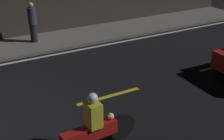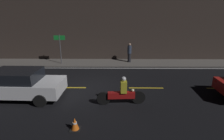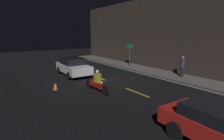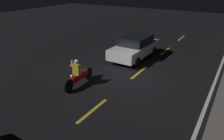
# 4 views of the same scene
# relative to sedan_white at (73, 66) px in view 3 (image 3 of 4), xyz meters

# --- Properties ---
(ground_plane) EXTENTS (56.00, 56.00, 0.00)m
(ground_plane) POSITION_rel_sedan_white_xyz_m (3.06, 1.30, -0.77)
(ground_plane) COLOR black
(raised_curb) EXTENTS (28.00, 2.25, 0.12)m
(raised_curb) POSITION_rel_sedan_white_xyz_m (3.06, 6.52, -0.71)
(raised_curb) COLOR #605B56
(raised_curb) RESTS_ON ground
(building_front) EXTENTS (28.00, 0.30, 7.03)m
(building_front) POSITION_rel_sedan_white_xyz_m (3.06, 7.80, 2.74)
(building_front) COLOR #382D28
(building_front) RESTS_ON ground
(lane_dash_a) EXTENTS (2.00, 0.14, 0.01)m
(lane_dash_a) POSITION_rel_sedan_white_xyz_m (-6.94, 1.30, -0.77)
(lane_dash_a) COLOR gold
(lane_dash_a) RESTS_ON ground
(lane_dash_b) EXTENTS (2.00, 0.14, 0.01)m
(lane_dash_b) POSITION_rel_sedan_white_xyz_m (-2.44, 1.30, -0.77)
(lane_dash_b) COLOR gold
(lane_dash_b) RESTS_ON ground
(lane_dash_c) EXTENTS (2.00, 0.14, 0.01)m
(lane_dash_c) POSITION_rel_sedan_white_xyz_m (2.06, 1.30, -0.77)
(lane_dash_c) COLOR gold
(lane_dash_c) RESTS_ON ground
(lane_dash_d) EXTENTS (2.00, 0.14, 0.01)m
(lane_dash_d) POSITION_rel_sedan_white_xyz_m (6.56, 1.30, -0.77)
(lane_dash_d) COLOR gold
(lane_dash_d) RESTS_ON ground
(lane_dash_e) EXTENTS (2.00, 0.14, 0.01)m
(lane_dash_e) POSITION_rel_sedan_white_xyz_m (11.06, 1.30, -0.77)
(lane_dash_e) COLOR gold
(lane_dash_e) RESTS_ON ground
(lane_solid_kerb) EXTENTS (25.20, 0.14, 0.01)m
(lane_solid_kerb) POSITION_rel_sedan_white_xyz_m (3.06, 5.15, -0.77)
(lane_solid_kerb) COLOR silver
(lane_solid_kerb) RESTS_ON ground
(sedan_white) EXTENTS (4.13, 1.99, 1.47)m
(sedan_white) POSITION_rel_sedan_white_xyz_m (0.00, 0.00, 0.00)
(sedan_white) COLOR silver
(sedan_white) RESTS_ON ground
(motorcycle) EXTENTS (2.30, 0.38, 1.39)m
(motorcycle) POSITION_rel_sedan_white_xyz_m (5.04, -0.61, -0.21)
(motorcycle) COLOR black
(motorcycle) RESTS_ON ground
(traffic_cone_near) EXTENTS (0.39, 0.39, 0.49)m
(traffic_cone_near) POSITION_rel_sedan_white_xyz_m (3.25, -2.56, -0.53)
(traffic_cone_near) COLOR black
(traffic_cone_near) RESTS_ON ground
(pedestrian) EXTENTS (0.34, 0.34, 1.63)m
(pedestrian) POSITION_rel_sedan_white_xyz_m (6.00, 6.65, 0.18)
(pedestrian) COLOR black
(pedestrian) RESTS_ON raised_curb
(shop_sign) EXTENTS (0.90, 0.08, 2.40)m
(shop_sign) POSITION_rel_sedan_white_xyz_m (0.26, 6.11, 1.04)
(shop_sign) COLOR #4C4C51
(shop_sign) RESTS_ON raised_curb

